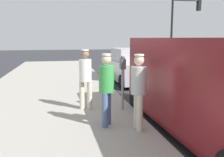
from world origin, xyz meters
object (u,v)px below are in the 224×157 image
object	(u,v)px
pedestrian_in_green	(106,85)
pedestrian_in_gray	(139,87)
parking_meter_near	(123,73)
parked_van	(209,84)
pedestrian_in_white	(85,76)
parked_sedan_behind	(131,67)
traffic_light_corner	(182,20)

from	to	relation	value
pedestrian_in_green	pedestrian_in_gray	bearing A→B (deg)	151.55
parking_meter_near	pedestrian_in_gray	distance (m)	1.50
parked_van	pedestrian_in_white	bearing A→B (deg)	-38.60
pedestrian_in_white	parked_sedan_behind	size ratio (longest dim) A/B	0.38
parking_meter_near	parked_van	world-z (taller)	parked_van
pedestrian_in_green	parked_van	size ratio (longest dim) A/B	0.32
parked_van	parked_sedan_behind	bearing A→B (deg)	-91.73
pedestrian_in_white	traffic_light_corner	xyz separation A→B (m)	(-8.64, -11.05, 2.40)
traffic_light_corner	pedestrian_in_white	bearing A→B (deg)	51.98
parked_van	pedestrian_in_green	bearing A→B (deg)	-15.05
parked_van	traffic_light_corner	bearing A→B (deg)	-115.21
parking_meter_near	traffic_light_corner	world-z (taller)	traffic_light_corner
traffic_light_corner	parking_meter_near	bearing A→B (deg)	55.98
parking_meter_near	pedestrian_in_gray	bearing A→B (deg)	88.96
parking_meter_near	parked_van	bearing A→B (deg)	130.95
parking_meter_near	pedestrian_in_white	world-z (taller)	pedestrian_in_white
pedestrian_in_green	parked_sedan_behind	size ratio (longest dim) A/B	0.37
pedestrian_in_gray	parked_van	distance (m)	1.55
parking_meter_near	pedestrian_in_green	xyz separation A→B (m)	(0.67, 1.14, -0.09)
pedestrian_in_green	traffic_light_corner	bearing A→B (deg)	-123.69
pedestrian_in_green	parked_van	distance (m)	2.25
parking_meter_near	parked_sedan_behind	size ratio (longest dim) A/B	0.34
parked_sedan_behind	pedestrian_in_green	bearing A→B (deg)	69.09
pedestrian_in_gray	traffic_light_corner	distance (m)	15.13
pedestrian_in_gray	parked_van	world-z (taller)	parked_van
pedestrian_in_white	pedestrian_in_green	distance (m)	1.45
pedestrian_in_green	parked_van	xyz separation A→B (m)	(-2.17, 0.58, 0.06)
pedestrian_in_green	pedestrian_in_gray	size ratio (longest dim) A/B	1.00
pedestrian_in_green	pedestrian_in_gray	world-z (taller)	pedestrian_in_gray
parked_van	traffic_light_corner	world-z (taller)	traffic_light_corner
pedestrian_in_green	parked_sedan_behind	xyz separation A→B (m)	(-2.37, -6.21, -0.35)
parked_sedan_behind	traffic_light_corner	bearing A→B (deg)	-133.52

